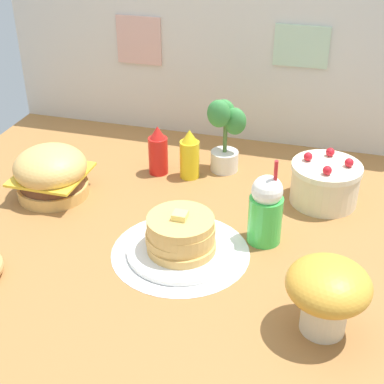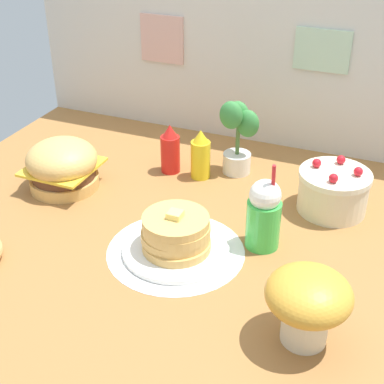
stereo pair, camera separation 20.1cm
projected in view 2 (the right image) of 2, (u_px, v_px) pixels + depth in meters
ground_plane at (162, 234)px, 2.09m from camera, size 2.11×1.81×0.02m
back_wall at (242, 50)px, 2.57m from camera, size 2.11×0.04×0.88m
doily_mat at (176, 251)px, 1.98m from camera, size 0.49×0.49×0.00m
burger at (63, 165)px, 2.32m from camera, size 0.29×0.29×0.21m
pancake_stack at (176, 236)px, 1.94m from camera, size 0.38×0.38×0.16m
layer_cake at (333, 191)px, 2.17m from camera, size 0.28×0.28×0.20m
ketchup_bottle at (170, 150)px, 2.44m from camera, size 0.08×0.08×0.22m
mustard_bottle at (201, 155)px, 2.39m from camera, size 0.08×0.08×0.22m
cream_soda_cup at (264, 214)px, 1.95m from camera, size 0.12×0.12×0.33m
potted_plant at (238, 134)px, 2.39m from camera, size 0.16×0.13×0.34m
mushroom_stool at (308, 301)px, 1.54m from camera, size 0.24×0.24×0.23m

